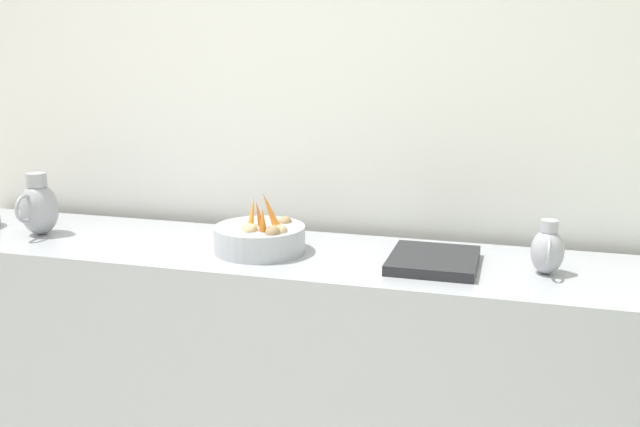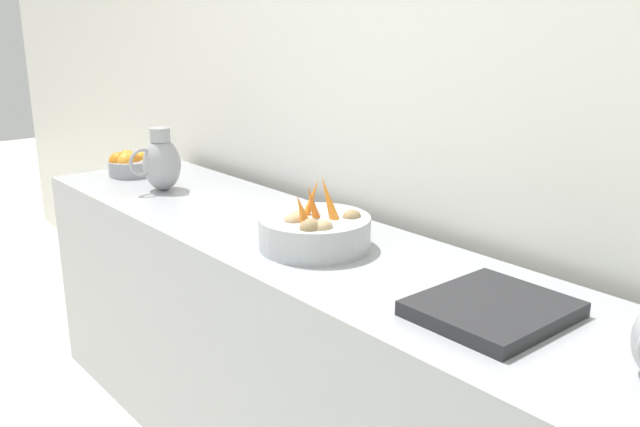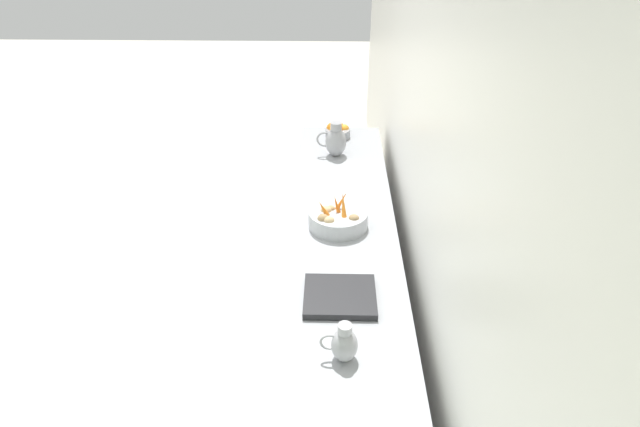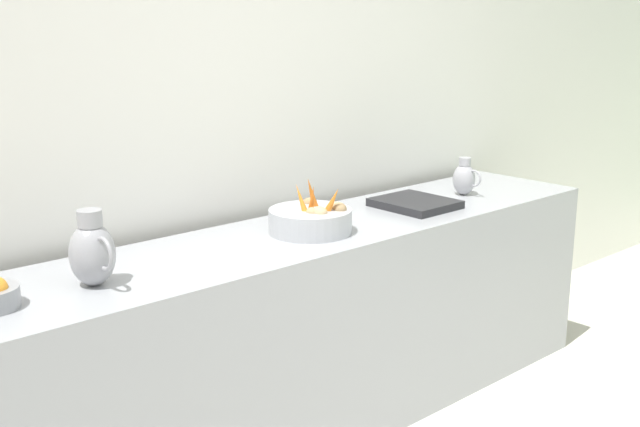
{
  "view_description": "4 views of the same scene",
  "coord_description": "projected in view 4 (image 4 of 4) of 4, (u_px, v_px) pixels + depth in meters",
  "views": [
    {
      "loc": [
        0.83,
        0.89,
        1.61
      ],
      "look_at": [
        -1.34,
        0.26,
        1.08
      ],
      "focal_mm": 39.02,
      "sensor_mm": 36.0,
      "label": 1
    },
    {
      "loc": [
        -0.27,
        1.48,
        1.55
      ],
      "look_at": [
        -1.5,
        0.01,
        0.99
      ],
      "focal_mm": 37.98,
      "sensor_mm": 36.0,
      "label": 2
    },
    {
      "loc": [
        -1.46,
        2.61,
        2.56
      ],
      "look_at": [
        -1.4,
        -0.0,
        0.96
      ],
      "focal_mm": 30.41,
      "sensor_mm": 36.0,
      "label": 3
    },
    {
      "loc": [
        0.8,
        -2.03,
        1.73
      ],
      "look_at": [
        -1.34,
        -0.11,
        1.0
      ],
      "focal_mm": 43.88,
      "sensor_mm": 36.0,
      "label": 4
    }
  ],
  "objects": [
    {
      "name": "metal_pitcher_short",
      "position": [
        464.0,
        178.0,
        3.83
      ],
      "size": [
        0.16,
        0.11,
        0.19
      ],
      "color": "#A3A3A8",
      "rests_on": "prep_counter"
    },
    {
      "name": "counter_sink_basin",
      "position": [
        415.0,
        203.0,
        3.59
      ],
      "size": [
        0.34,
        0.3,
        0.04
      ],
      "primitive_type": "cube",
      "color": "#232326",
      "rests_on": "prep_counter"
    },
    {
      "name": "tile_wall_left",
      "position": [
        336.0,
        66.0,
        3.7
      ],
      "size": [
        0.1,
        8.8,
        3.0
      ],
      "primitive_type": "cube",
      "color": "white",
      "rests_on": "ground_plane"
    },
    {
      "name": "metal_pitcher_tall",
      "position": [
        93.0,
        252.0,
        2.52
      ],
      "size": [
        0.21,
        0.15,
        0.25
      ],
      "color": "#939399",
      "rests_on": "prep_counter"
    },
    {
      "name": "vegetable_colander",
      "position": [
        311.0,
        220.0,
        3.16
      ],
      "size": [
        0.34,
        0.34,
        0.23
      ],
      "color": "#ADAFB5",
      "rests_on": "prep_counter"
    },
    {
      "name": "prep_counter",
      "position": [
        316.0,
        328.0,
        3.34
      ],
      "size": [
        0.62,
        3.05,
        0.88
      ],
      "primitive_type": "cube",
      "color": "#9EA0A5",
      "rests_on": "ground_plane"
    }
  ]
}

